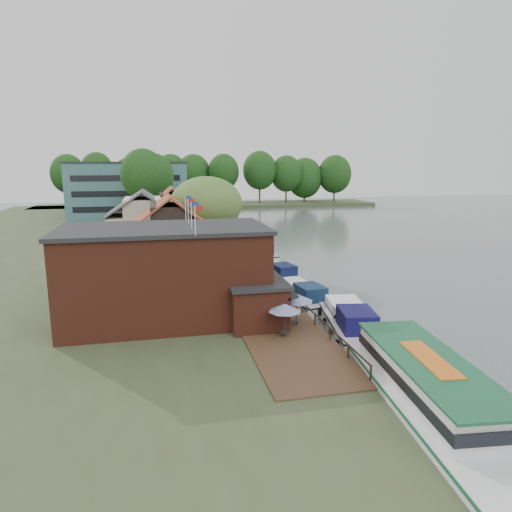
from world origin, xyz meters
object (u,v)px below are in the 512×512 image
umbrella_1 (297,309)px  cottage_c (173,216)px  cruiser_1 (301,293)px  cruiser_2 (276,271)px  hotel_block (129,190)px  umbrella_0 (285,320)px  cottage_a (171,236)px  cruiser_3 (256,250)px  willow (207,220)px  swan (361,359)px  umbrella_3 (252,279)px  cottage_b (144,224)px  umbrella_4 (253,269)px  umbrella_2 (276,297)px  pub (191,272)px  tour_boat (435,396)px  cruiser_0 (350,318)px

umbrella_1 → cottage_c: bearing=101.1°
cruiser_1 → cruiser_2: size_ratio=1.03×
hotel_block → umbrella_0: bearing=-79.8°
cottage_a → cruiser_3: (11.72, 10.41, -4.00)m
willow → swan: (6.79, -28.48, -5.99)m
cottage_c → umbrella_3: 28.93m
cottage_b → cottage_c: bearing=66.0°
cottage_a → cottage_c: bearing=87.0°
cottage_a → cruiser_1: bearing=-43.3°
cruiser_1 → umbrella_4: bearing=113.2°
cottage_b → willow: bearing=-33.7°
hotel_block → cruiser_1: (18.34, -66.69, -5.99)m
umbrella_0 → umbrella_2: bearing=80.6°
pub → cruiser_3: 27.78m
pub → cruiser_1: pub is taller
tour_boat → swan: bearing=97.4°
cruiser_1 → swan: cruiser_1 is taller
umbrella_0 → umbrella_3: same height
hotel_block → swan: bearing=-77.0°
hotel_block → umbrella_3: 66.81m
umbrella_0 → cruiser_0: bearing=19.7°
swan → cottage_a: bearing=115.7°
umbrella_2 → swan: size_ratio=5.40×
umbrella_1 → cruiser_3: size_ratio=0.24×
cruiser_1 → pub: bearing=-164.8°
willow → umbrella_0: size_ratio=4.39×
pub → hotel_block: size_ratio=0.79×
cottage_a → cruiser_2: (11.34, -1.76, -4.13)m
cottage_b → cruiser_3: cottage_b is taller
swan → cruiser_2: bearing=89.9°
hotel_block → umbrella_3: size_ratio=10.69×
hotel_block → tour_boat: bearing=-78.1°
umbrella_1 → umbrella_2: same height
umbrella_2 → hotel_block: bearing=101.8°
cruiser_0 → cruiser_1: bearing=109.2°
pub → hotel_block: hotel_block is taller
cottage_a → cruiser_3: size_ratio=0.84×
cruiser_0 → cottage_a: bearing=134.2°
swan → umbrella_1: bearing=120.8°
cruiser_3 → hotel_block: bearing=101.9°
hotel_block → umbrella_1: bearing=-78.3°
willow → umbrella_2: 20.70m
swan → umbrella_3: bearing=106.6°
cottage_c → cruiser_2: cottage_c is taller
umbrella_4 → tour_boat: bearing=-82.4°
cottage_a → cruiser_0: (12.62, -18.63, -3.95)m
cruiser_3 → cottage_b: bearing=171.1°
cruiser_3 → swan: size_ratio=23.31×
cruiser_2 → tour_boat: tour_boat is taller
hotel_block → willow: bearing=-77.3°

